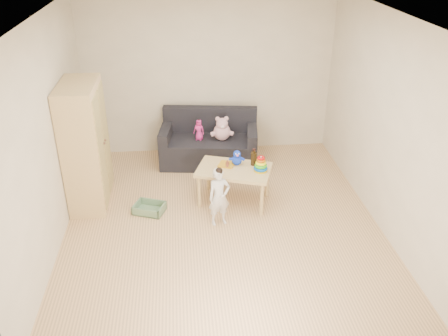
{
  "coord_description": "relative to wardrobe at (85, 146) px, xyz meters",
  "views": [
    {
      "loc": [
        -0.48,
        -5.15,
        3.5
      ],
      "look_at": [
        0.05,
        0.25,
        0.65
      ],
      "focal_mm": 38.0,
      "sensor_mm": 36.0,
      "label": 1
    }
  ],
  "objects": [
    {
      "name": "brown_bottle",
      "position": [
        2.24,
        -0.13,
        -0.23
      ],
      "size": [
        0.08,
        0.08,
        0.24
      ],
      "color": "black",
      "rests_on": "play_table"
    },
    {
      "name": "ring_stacker",
      "position": [
        2.31,
        -0.32,
        -0.25
      ],
      "size": [
        0.19,
        0.19,
        0.22
      ],
      "color": "#DFBF0B",
      "rests_on": "play_table"
    },
    {
      "name": "room",
      "position": [
        1.75,
        -0.69,
        0.45
      ],
      "size": [
        4.5,
        4.5,
        4.5
      ],
      "color": "tan",
      "rests_on": "ground"
    },
    {
      "name": "wardrobe",
      "position": [
        0.0,
        0.0,
        0.0
      ],
      "size": [
        0.47,
        0.94,
        1.69
      ],
      "primitive_type": "cube",
      "color": "#DEAF7A",
      "rests_on": "ground"
    },
    {
      "name": "doll",
      "position": [
        1.55,
        0.98,
        -0.26
      ],
      "size": [
        0.2,
        0.17,
        0.33
      ],
      "primitive_type": "imported",
      "rotation": [
        0.0,
        0.0,
        -0.39
      ],
      "color": "#E42A91",
      "rests_on": "sofa"
    },
    {
      "name": "wooden_figure",
      "position": [
        1.87,
        -0.19,
        -0.27
      ],
      "size": [
        0.05,
        0.04,
        0.12
      ],
      "primitive_type": null,
      "rotation": [
        0.0,
        0.0,
        -0.05
      ],
      "color": "brown",
      "rests_on": "play_table"
    },
    {
      "name": "storage_bin",
      "position": [
        0.8,
        -0.37,
        -0.79
      ],
      "size": [
        0.47,
        0.42,
        0.12
      ],
      "primitive_type": null,
      "rotation": [
        0.0,
        0.0,
        -0.37
      ],
      "color": "#618460",
      "rests_on": "ground"
    },
    {
      "name": "pink_bear",
      "position": [
        1.91,
        0.95,
        -0.26
      ],
      "size": [
        0.31,
        0.28,
        0.33
      ],
      "primitive_type": null,
      "rotation": [
        0.0,
        0.0,
        -0.13
      ],
      "color": "#DDA3B0",
      "rests_on": "sofa"
    },
    {
      "name": "yellow_book",
      "position": [
        1.87,
        -0.1,
        -0.32
      ],
      "size": [
        0.27,
        0.27,
        0.02
      ],
      "primitive_type": "cube",
      "rotation": [
        0.0,
        0.0,
        -0.4
      ],
      "color": "#CA8F15",
      "rests_on": "play_table"
    },
    {
      "name": "play_table",
      "position": [
        1.96,
        -0.22,
        -0.59
      ],
      "size": [
        1.13,
        0.9,
        0.52
      ],
      "primitive_type": "cube",
      "rotation": [
        0.0,
        0.0,
        -0.32
      ],
      "color": "tan",
      "rests_on": "ground"
    },
    {
      "name": "toddler",
      "position": [
        1.71,
        -0.73,
        -0.46
      ],
      "size": [
        0.32,
        0.26,
        0.77
      ],
      "primitive_type": "imported",
      "rotation": [
        0.0,
        0.0,
        0.27
      ],
      "color": "silver",
      "rests_on": "ground"
    },
    {
      "name": "blue_plush",
      "position": [
        2.02,
        -0.1,
        -0.22
      ],
      "size": [
        0.23,
        0.22,
        0.22
      ],
      "primitive_type": null,
      "rotation": [
        0.0,
        0.0,
        -0.66
      ],
      "color": "blue",
      "rests_on": "play_table"
    },
    {
      "name": "sofa",
      "position": [
        1.71,
        1.01,
        -0.63
      ],
      "size": [
        1.6,
        0.95,
        0.43
      ],
      "primitive_type": "cube",
      "rotation": [
        0.0,
        0.0,
        -0.13
      ],
      "color": "black",
      "rests_on": "ground"
    }
  ]
}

